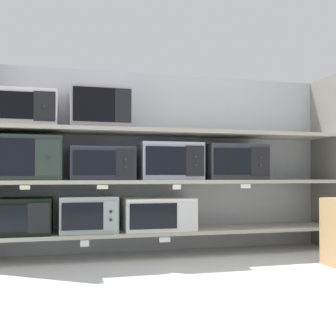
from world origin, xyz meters
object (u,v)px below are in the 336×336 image
Objects in this scene: microwave_1 at (88,214)px; microwave_2 at (157,214)px; microwave_5 at (170,161)px; microwave_7 at (22,109)px; microwave_3 at (24,158)px; microwave_4 at (102,164)px; microwave_8 at (100,109)px; microwave_0 at (19,216)px; microwave_6 at (234,162)px.

microwave_2 is at bearing -0.01° from microwave_1.
microwave_7 reaches higher than microwave_5.
microwave_5 is (1.16, 0.00, -0.01)m from microwave_3.
microwave_2 is at bearing 0.01° from microwave_3.
microwave_3 is at bearing -179.97° from microwave_4.
microwave_2 is at bearing -179.99° from microwave_5.
microwave_5 is 1.25m from microwave_7.
microwave_1 is 0.42m from microwave_4.
microwave_7 is 1.13× the size of microwave_8.
microwave_5 is 1.10× the size of microwave_8.
microwave_1 is 0.57m from microwave_2.
microwave_5 is (0.11, 0.00, 0.44)m from microwave_2.
microwave_8 reaches higher than microwave_0.
microwave_6 is (1.25, 0.00, 0.42)m from microwave_1.
microwave_8 is at bearing 0.00° from microwave_3.
microwave_8 is (-0.59, -0.00, 0.42)m from microwave_5.
microwave_3 is at bearing -179.99° from microwave_5.
microwave_8 reaches higher than microwave_2.
microwave_7 is (-1.76, 0.00, 0.40)m from microwave_6.
microwave_8 is at bearing -179.99° from microwave_6.
microwave_2 is 1.08× the size of microwave_7.
microwave_0 is 1.28m from microwave_5.
microwave_4 reaches higher than microwave_0.
microwave_8 reaches higher than microwave_5.
microwave_4 is at bearing 179.99° from microwave_2.
microwave_0 is at bearing 179.99° from microwave_5.
microwave_0 is 0.86× the size of microwave_2.
microwave_6 is at bearing -0.00° from microwave_4.
microwave_1 is (0.53, -0.00, 0.00)m from microwave_0.
microwave_2 is 1.36m from microwave_7.
microwave_6 is at bearing 0.01° from microwave_2.
microwave_0 reaches higher than microwave_2.
microwave_3 is 1.16m from microwave_5.
microwave_1 is at bearing -0.00° from microwave_7.
microwave_4 is 0.98× the size of microwave_5.
microwave_7 is 0.60m from microwave_8.
microwave_7 reaches higher than microwave_4.
microwave_7 is at bearing 180.00° from microwave_1.
microwave_6 is at bearing -0.00° from microwave_7.
microwave_4 is 1.07× the size of microwave_8.
microwave_3 is at bearing -179.99° from microwave_6.
microwave_5 is 0.58m from microwave_6.
microwave_4 is 0.95× the size of microwave_7.
microwave_7 reaches higher than microwave_6.
microwave_7 reaches higher than microwave_3.
microwave_6 is at bearing 0.01° from microwave_8.
microwave_4 is 1.15m from microwave_6.
microwave_6 is 0.99× the size of microwave_7.
microwave_7 is (-1.08, 0.00, 0.83)m from microwave_2.
microwave_8 is (-0.02, -0.00, 0.45)m from microwave_4.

